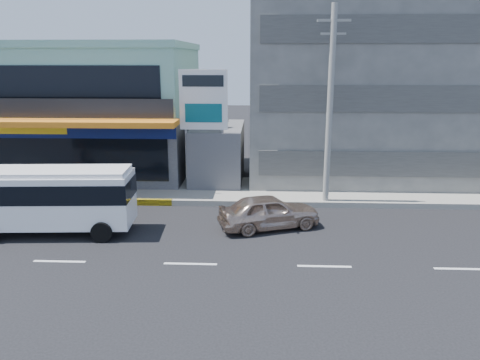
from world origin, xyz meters
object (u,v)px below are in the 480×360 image
at_px(shop_building, 98,113).
at_px(motorcycle_rider, 7,207).
at_px(utility_pole_near, 330,107).
at_px(minibus, 51,195).
at_px(satellite_dish, 216,127).
at_px(sedan, 269,212).
at_px(concrete_building, 377,66).
at_px(billboard, 204,107).

distance_m(shop_building, motorcycle_rider, 10.44).
height_order(utility_pole_near, minibus, utility_pole_near).
distance_m(satellite_dish, sedan, 8.12).
relative_size(utility_pole_near, sedan, 2.20).
bearing_deg(concrete_building, shop_building, -176.65).
bearing_deg(utility_pole_near, sedan, -131.36).
relative_size(concrete_building, sedan, 3.52).
distance_m(satellite_dish, billboard, 2.31).
relative_size(shop_building, utility_pole_near, 1.24).
xyz_separation_m(satellite_dish, utility_pole_near, (6.00, -3.60, 1.57)).
bearing_deg(shop_building, minibus, -81.88).
bearing_deg(motorcycle_rider, utility_pole_near, 12.38).
distance_m(billboard, motorcycle_rider, 10.87).
xyz_separation_m(shop_building, motorcycle_rider, (-1.14, -9.87, -3.21)).
xyz_separation_m(utility_pole_near, minibus, (-12.43, -4.47, -3.42)).
bearing_deg(billboard, utility_pole_near, -15.48).
xyz_separation_m(satellite_dish, billboard, (-0.50, -1.80, 1.35)).
height_order(sedan, motorcycle_rider, motorcycle_rider).
bearing_deg(minibus, motorcycle_rider, 157.07).
relative_size(shop_building, sedan, 2.73).
relative_size(shop_building, concrete_building, 0.77).
bearing_deg(sedan, shop_building, 28.81).
bearing_deg(billboard, motorcycle_rider, -149.33).
height_order(concrete_building, satellite_dish, concrete_building).
height_order(concrete_building, minibus, concrete_building).
bearing_deg(satellite_dish, shop_building, 159.79).
distance_m(satellite_dish, motorcycle_rider, 11.80).
relative_size(concrete_building, motorcycle_rider, 6.70).
relative_size(billboard, minibus, 0.98).
distance_m(sedan, motorcycle_rider, 12.14).
distance_m(concrete_building, sedan, 14.45).
bearing_deg(minibus, utility_pole_near, 19.80).
distance_m(minibus, sedan, 9.53).
bearing_deg(satellite_dish, concrete_building, 21.80).
distance_m(minibus, motorcycle_rider, 3.10).
bearing_deg(minibus, satellite_dish, 51.48).
height_order(shop_building, utility_pole_near, utility_pole_near).
xyz_separation_m(sedan, motorcycle_rider, (-12.14, 0.08, 0.01)).
height_order(minibus, sedan, minibus).
bearing_deg(satellite_dish, sedan, -66.82).
height_order(billboard, minibus, billboard).
xyz_separation_m(billboard, sedan, (3.50, -5.21, -4.15)).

